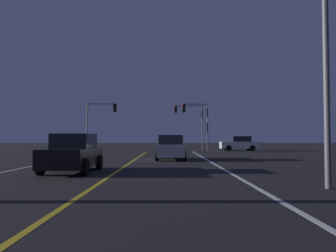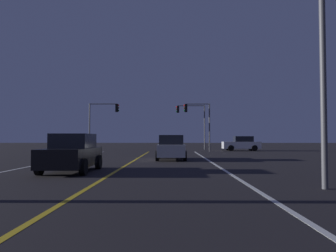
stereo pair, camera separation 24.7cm
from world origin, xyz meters
name	(u,v)px [view 1 (the left image)]	position (x,y,z in m)	size (l,w,h in m)	color
lane_edge_right	(231,173)	(4.98, 15.62, 0.00)	(0.16, 43.24, 0.01)	silver
lane_edge_left	(3,172)	(-4.98, 15.62, 0.00)	(0.16, 43.24, 0.01)	silver
lane_center_divider	(117,173)	(0.00, 15.62, 0.00)	(0.16, 43.24, 0.01)	gold
car_ahead_far	(172,148)	(2.47, 23.98, 0.82)	(2.02, 4.30, 1.70)	black
car_crossing_side	(241,144)	(10.68, 39.86, 0.82)	(4.30, 2.02, 1.70)	black
car_oncoming	(75,153)	(-1.94, 15.95, 0.82)	(2.02, 4.30, 1.70)	black
traffic_light_near_right	(197,116)	(5.32, 37.74, 3.95)	(2.92, 0.36, 5.33)	#4C4C51
traffic_light_near_left	(103,116)	(-5.09, 37.74, 3.99)	(3.37, 0.36, 5.35)	#4C4C51
traffic_light_far_right	(190,117)	(4.96, 43.24, 4.23)	(3.71, 0.36, 5.68)	#4C4C51
street_lamp_right_near	(313,28)	(6.62, 11.10, 4.82)	(1.94, 0.44, 7.56)	#4C4C51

